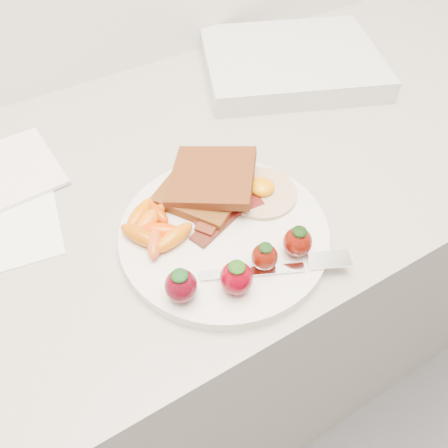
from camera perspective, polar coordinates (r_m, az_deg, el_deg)
counter at (r=1.03m, az=-3.44°, el=-11.50°), size 2.00×0.60×0.90m
plate at (r=0.57m, az=0.00°, el=-1.23°), size 0.27×0.27×0.02m
toast_lower at (r=0.60m, az=-2.72°, el=4.50°), size 0.15×0.15×0.01m
toast_upper at (r=0.60m, az=-1.54°, el=6.20°), size 0.16×0.16×0.03m
fried_egg at (r=0.60m, az=4.93°, el=4.32°), size 0.12×0.12×0.02m
bacon_strips at (r=0.57m, az=-0.14°, el=1.48°), size 0.11×0.08×0.01m
baby_carrots at (r=0.56m, az=-9.25°, el=-0.45°), size 0.09×0.10×0.02m
strawberries at (r=0.50m, az=2.35°, el=-5.60°), size 0.18×0.06×0.05m
fork at (r=0.53m, az=8.31°, el=-5.44°), size 0.18×0.09×0.00m
notepad at (r=0.73m, az=-25.22°, el=6.79°), size 0.11×0.16×0.01m
appliance at (r=0.88m, az=8.74°, el=20.16°), size 0.39×0.35×0.04m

